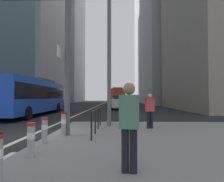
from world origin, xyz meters
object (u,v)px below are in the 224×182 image
car_oncoming_mid (56,102)px  bollard_right (45,129)px  city_bus_red_receding (117,96)px  city_bus_blue_oncoming (33,95)px  bollard_back (64,123)px  car_receding_near (118,102)px  street_lamp_post (109,27)px  traffic_signal_gantry (11,34)px  bollard_left (31,138)px  pedestrian_waiting (150,109)px  pedestrian_walking (129,122)px

car_oncoming_mid → bollard_right: 20.68m
city_bus_red_receding → car_oncoming_mid: size_ratio=2.66×
city_bus_blue_oncoming → city_bus_red_receding: same height
bollard_back → bollard_right: bearing=-105.2°
car_oncoming_mid → city_bus_red_receding: bearing=58.2°
car_receding_near → street_lamp_post: street_lamp_post is taller
traffic_signal_gantry → city_bus_red_receding: bearing=82.2°
traffic_signal_gantry → bollard_back: size_ratio=7.36×
street_lamp_post → bollard_left: 7.39m
car_oncoming_mid → bollard_right: (5.61, -19.90, -0.38)m
car_oncoming_mid → pedestrian_waiting: size_ratio=2.65×
traffic_signal_gantry → street_lamp_post: street_lamp_post is taller
traffic_signal_gantry → pedestrian_walking: 6.62m
traffic_signal_gantry → bollard_right: (1.85, -1.32, -3.53)m
car_oncoming_mid → street_lamp_post: (7.56, -16.01, 4.29)m
bollard_left → pedestrian_waiting: bearing=52.1°
city_bus_blue_oncoming → bollard_right: size_ratio=14.48×
city_bus_blue_oncoming → bollard_right: 12.77m
city_bus_blue_oncoming → car_oncoming_mid: (-0.40, 8.31, -0.85)m
car_receding_near → bollard_left: bearing=-95.8°
traffic_signal_gantry → street_lamp_post: 4.73m
city_bus_red_receding → bollard_left: 34.57m
traffic_signal_gantry → bollard_back: traffic_signal_gantry is taller
car_oncoming_mid → bollard_back: (5.93, -18.74, -0.33)m
city_bus_blue_oncoming → street_lamp_post: size_ratio=1.48×
car_oncoming_mid → pedestrian_walking: (8.19, -22.47, 0.14)m
street_lamp_post → bollard_left: (-1.72, -5.47, -4.66)m
street_lamp_post → bollard_back: street_lamp_post is taller
car_receding_near → bollard_right: 21.04m
bollard_left → street_lamp_post: bearing=72.5°
car_oncoming_mid → bollard_left: bearing=-74.8°
bollard_left → bollard_right: size_ratio=1.03×
street_lamp_post → bollard_left: street_lamp_post is taller
bollard_left → bollard_back: bearing=88.2°
bollard_left → pedestrian_waiting: (3.69, 4.73, 0.44)m
bollard_right → pedestrian_waiting: bearing=38.9°
bollard_left → pedestrian_waiting: pedestrian_waiting is taller
car_oncoming_mid → bollard_back: size_ratio=4.80×
car_oncoming_mid → car_receding_near: 8.19m
car_oncoming_mid → pedestrian_walking: car_oncoming_mid is taller
city_bus_red_receding → traffic_signal_gantry: size_ratio=1.74×
bollard_back → city_bus_blue_oncoming: bearing=117.9°
street_lamp_post → bollard_back: size_ratio=8.80×
pedestrian_waiting → bollard_right: bearing=-141.1°
city_bus_red_receding → traffic_signal_gantry: bearing=-97.8°
pedestrian_walking → car_receding_near: bearing=90.2°
car_oncoming_mid → bollard_back: bearing=-72.5°
bollard_left → bollard_back: 2.74m
street_lamp_post → bollard_back: bearing=-120.9°
city_bus_red_receding → bollard_right: (-2.45, -32.90, -1.23)m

